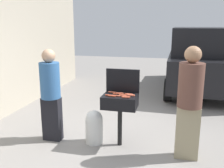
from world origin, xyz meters
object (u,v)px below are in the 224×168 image
(hot_dog_1, at_px, (112,92))
(hot_dog_5, at_px, (120,93))
(hot_dog_10, at_px, (129,94))
(hot_dog_0, at_px, (126,97))
(hot_dog_3, at_px, (123,95))
(person_left, at_px, (51,92))
(hot_dog_6, at_px, (112,96))
(hot_dog_8, at_px, (117,94))
(propane_tank, at_px, (94,126))
(hot_dog_2, at_px, (126,97))
(parked_minivan, at_px, (200,59))
(hot_dog_12, at_px, (116,96))
(bbq_grill, at_px, (120,103))
(hot_dog_11, at_px, (131,95))
(hot_dog_4, at_px, (109,95))
(person_right, at_px, (190,100))
(hot_dog_7, at_px, (131,95))
(hot_dog_9, at_px, (123,96))

(hot_dog_1, xyz_separation_m, hot_dog_5, (0.15, -0.03, 0.00))
(hot_dog_10, bearing_deg, hot_dog_0, -94.82)
(hot_dog_3, bearing_deg, hot_dog_1, 152.98)
(person_left, bearing_deg, hot_dog_6, -0.97)
(hot_dog_8, bearing_deg, propane_tank, -171.58)
(hot_dog_2, distance_m, parked_minivan, 4.75)
(hot_dog_12, relative_size, propane_tank, 0.21)
(bbq_grill, relative_size, person_left, 0.55)
(hot_dog_2, distance_m, hot_dog_3, 0.13)
(bbq_grill, bearing_deg, hot_dog_8, 150.55)
(hot_dog_11, distance_m, propane_tank, 0.91)
(hot_dog_6, bearing_deg, hot_dog_10, 35.15)
(hot_dog_4, height_order, person_right, person_right)
(hot_dog_7, height_order, hot_dog_9, same)
(hot_dog_0, height_order, hot_dog_9, same)
(propane_tank, bearing_deg, hot_dog_10, 7.60)
(propane_tank, height_order, person_right, person_right)
(hot_dog_12, bearing_deg, hot_dog_7, 18.60)
(hot_dog_9, xyz_separation_m, hot_dog_10, (0.08, 0.11, 0.00))
(hot_dog_7, bearing_deg, hot_dog_11, 103.69)
(hot_dog_2, distance_m, hot_dog_11, 0.14)
(hot_dog_5, xyz_separation_m, hot_dog_7, (0.22, -0.09, 0.00))
(hot_dog_6, bearing_deg, bbq_grill, 46.32)
(person_right, bearing_deg, hot_dog_0, -13.25)
(hot_dog_4, relative_size, hot_dog_7, 1.00)
(hot_dog_0, height_order, person_right, person_right)
(hot_dog_2, xyz_separation_m, person_left, (-1.40, 0.02, -0.02))
(hot_dog_0, xyz_separation_m, hot_dog_9, (-0.07, 0.09, 0.00))
(hot_dog_3, height_order, hot_dog_9, same)
(hot_dog_0, xyz_separation_m, hot_dog_5, (-0.15, 0.23, 0.00))
(hot_dog_6, distance_m, hot_dog_10, 0.32)
(bbq_grill, bearing_deg, hot_dog_2, -36.94)
(bbq_grill, xyz_separation_m, hot_dog_8, (-0.07, 0.04, 0.16))
(hot_dog_2, xyz_separation_m, hot_dog_8, (-0.20, 0.14, 0.00))
(hot_dog_2, relative_size, parked_minivan, 0.03)
(hot_dog_3, distance_m, hot_dog_4, 0.24)
(bbq_grill, bearing_deg, hot_dog_1, 145.41)
(hot_dog_4, distance_m, hot_dog_12, 0.12)
(hot_dog_1, height_order, hot_dog_9, same)
(hot_dog_0, distance_m, parked_minivan, 4.80)
(hot_dog_7, bearing_deg, hot_dog_10, 127.88)
(parked_minivan, bearing_deg, hot_dog_0, 71.98)
(hot_dog_3, bearing_deg, hot_dog_8, 164.84)
(person_left, xyz_separation_m, parked_minivan, (2.97, 4.46, 0.10))
(hot_dog_5, height_order, hot_dog_7, same)
(person_right, bearing_deg, person_left, -14.17)
(hot_dog_9, distance_m, parked_minivan, 4.73)
(hot_dog_0, xyz_separation_m, hot_dog_11, (0.06, 0.17, 0.00))
(hot_dog_10, bearing_deg, hot_dog_3, -150.85)
(hot_dog_4, distance_m, hot_dog_7, 0.37)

